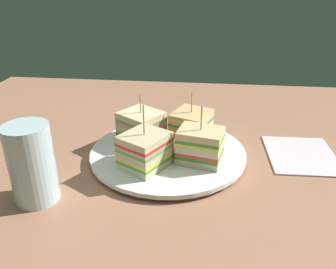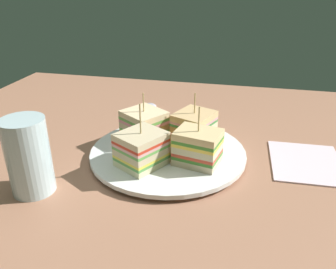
{
  "view_description": "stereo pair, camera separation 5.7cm",
  "coord_description": "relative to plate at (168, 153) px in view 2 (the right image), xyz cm",
  "views": [
    {
      "loc": [
        5.88,
        -51.49,
        29.08
      ],
      "look_at": [
        0.0,
        0.0,
        4.34
      ],
      "focal_mm": 36.46,
      "sensor_mm": 36.0,
      "label": 1
    },
    {
      "loc": [
        11.53,
        -50.53,
        29.08
      ],
      "look_at": [
        0.0,
        0.0,
        4.34
      ],
      "focal_mm": 36.46,
      "sensor_mm": 36.0,
      "label": 2
    }
  ],
  "objects": [
    {
      "name": "ground_plane",
      "position": [
        0.0,
        0.0,
        -1.71
      ],
      "size": [
        107.19,
        89.04,
        1.8
      ],
      "primitive_type": "cube",
      "color": "#A26D53"
    },
    {
      "name": "plate",
      "position": [
        0.0,
        0.0,
        0.0
      ],
      "size": [
        26.64,
        26.64,
        1.34
      ],
      "color": "white",
      "rests_on": "ground_plane"
    },
    {
      "name": "sandwich_wedge_0",
      "position": [
        3.61,
        5.1,
        3.12
      ],
      "size": [
        8.17,
        8.66,
        8.9
      ],
      "rotation": [
        0.0,
        0.0,
        4.32
      ],
      "color": "beige",
      "rests_on": "plate"
    },
    {
      "name": "sandwich_wedge_1",
      "position": [
        -5.19,
        3.49,
        3.2
      ],
      "size": [
        9.2,
        9.03,
        8.77
      ],
      "rotation": [
        0.0,
        0.0,
        5.69
      ],
      "color": "beige",
      "rests_on": "plate"
    },
    {
      "name": "sandwich_wedge_2",
      "position": [
        -2.97,
        -5.5,
        3.25
      ],
      "size": [
        8.7,
        9.0,
        10.27
      ],
      "rotation": [
        0.0,
        0.0,
        7.32
      ],
      "color": "beige",
      "rests_on": "plate"
    },
    {
      "name": "sandwich_wedge_3",
      "position": [
        5.46,
        -3.05,
        3.3
      ],
      "size": [
        7.88,
        6.7,
        9.63
      ],
      "rotation": [
        0.0,
        0.0,
        9.21
      ],
      "color": "beige",
      "rests_on": "plate"
    },
    {
      "name": "chip_pile",
      "position": [
        0.76,
        0.4,
        1.44
      ],
      "size": [
        7.74,
        7.86,
        2.11
      ],
      "color": "#E4AD57",
      "rests_on": "plate"
    },
    {
      "name": "spoon",
      "position": [
        -8.2,
        20.91,
        -0.4
      ],
      "size": [
        10.21,
        11.64,
        1.0
      ],
      "rotation": [
        0.0,
        0.0,
        2.27
      ],
      "color": "silver",
      "rests_on": "ground_plane"
    },
    {
      "name": "napkin",
      "position": [
        23.16,
        3.15,
        -0.56
      ],
      "size": [
        11.9,
        14.04,
        0.5
      ],
      "primitive_type": "cube",
      "rotation": [
        0.0,
        0.0,
        0.03
      ],
      "color": "silver",
      "rests_on": "ground_plane"
    },
    {
      "name": "drinking_glass",
      "position": [
        -16.94,
        -14.04,
        3.99
      ],
      "size": [
        6.13,
        6.13,
        11.32
      ],
      "color": "silver",
      "rests_on": "ground_plane"
    }
  ]
}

